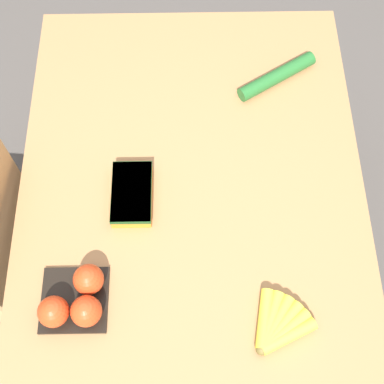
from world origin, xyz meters
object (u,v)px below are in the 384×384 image
tomato_pack (76,300)px  cucumber_near (277,76)px  banana_bunch (277,326)px  carrot_bag (132,192)px

tomato_pack → cucumber_near: bearing=-38.8°
cucumber_near → banana_bunch: bearing=175.1°
carrot_bag → tomato_pack: bearing=157.4°
tomato_pack → cucumber_near: tomato_pack is taller
carrot_bag → cucumber_near: same height
banana_bunch → tomato_pack: bearing=82.3°
tomato_pack → carrot_bag: size_ratio=0.92×
tomato_pack → carrot_bag: 0.33m
cucumber_near → tomato_pack: bearing=141.2°
carrot_bag → banana_bunch: bearing=-135.1°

